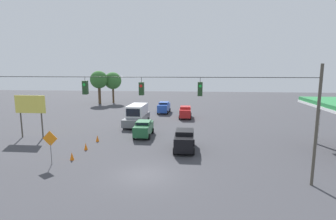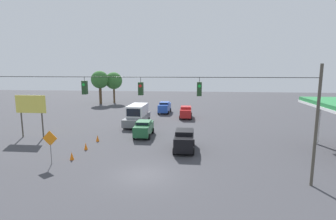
{
  "view_description": "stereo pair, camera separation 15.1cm",
  "coord_description": "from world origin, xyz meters",
  "px_view_note": "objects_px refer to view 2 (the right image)",
  "views": [
    {
      "loc": [
        -3.49,
        18.34,
        7.95
      ],
      "look_at": [
        -0.98,
        -8.47,
        3.6
      ],
      "focal_mm": 28.0,
      "sensor_mm": 36.0,
      "label": 1
    },
    {
      "loc": [
        -3.64,
        18.33,
        7.95
      ],
      "look_at": [
        -0.98,
        -8.47,
        3.6
      ],
      "focal_mm": 28.0,
      "sensor_mm": 36.0,
      "label": 2
    }
  ],
  "objects_px": {
    "traffic_cone_second": "(86,146)",
    "sedan_blue_withflow_deep": "(165,107)",
    "sedan_red_oncoming_deep": "(186,112)",
    "roadside_billboard": "(31,107)",
    "sedan_black_crossing_near": "(184,139)",
    "tree_horizon_right": "(114,81)",
    "traffic_cone_third": "(98,138)",
    "work_zone_sign": "(50,141)",
    "traffic_cone_nearest": "(72,156)",
    "overhead_signal_span": "(141,111)",
    "box_truck_grey_withflow_far": "(137,115)",
    "tree_horizon_left": "(100,80)",
    "sedan_green_withflow_mid": "(144,128)"
  },
  "relations": [
    {
      "from": "sedan_green_withflow_mid",
      "to": "overhead_signal_span",
      "type": "bearing_deg",
      "value": 100.25
    },
    {
      "from": "tree_horizon_left",
      "to": "tree_horizon_right",
      "type": "bearing_deg",
      "value": -143.89
    },
    {
      "from": "box_truck_grey_withflow_far",
      "to": "sedan_blue_withflow_deep",
      "type": "height_order",
      "value": "box_truck_grey_withflow_far"
    },
    {
      "from": "box_truck_grey_withflow_far",
      "to": "overhead_signal_span",
      "type": "bearing_deg",
      "value": 103.27
    },
    {
      "from": "traffic_cone_second",
      "to": "roadside_billboard",
      "type": "height_order",
      "value": "roadside_billboard"
    },
    {
      "from": "traffic_cone_third",
      "to": "work_zone_sign",
      "type": "distance_m",
      "value": 7.28
    },
    {
      "from": "sedan_green_withflow_mid",
      "to": "traffic_cone_second",
      "type": "distance_m",
      "value": 7.37
    },
    {
      "from": "traffic_cone_second",
      "to": "roadside_billboard",
      "type": "bearing_deg",
      "value": -25.96
    },
    {
      "from": "overhead_signal_span",
      "to": "sedan_red_oncoming_deep",
      "type": "height_order",
      "value": "overhead_signal_span"
    },
    {
      "from": "sedan_blue_withflow_deep",
      "to": "roadside_billboard",
      "type": "height_order",
      "value": "roadside_billboard"
    },
    {
      "from": "tree_horizon_left",
      "to": "tree_horizon_right",
      "type": "height_order",
      "value": "tree_horizon_left"
    },
    {
      "from": "sedan_red_oncoming_deep",
      "to": "traffic_cone_third",
      "type": "xyz_separation_m",
      "value": [
        9.17,
        14.47,
        -0.63
      ]
    },
    {
      "from": "overhead_signal_span",
      "to": "tree_horizon_left",
      "type": "bearing_deg",
      "value": -66.12
    },
    {
      "from": "overhead_signal_span",
      "to": "box_truck_grey_withflow_far",
      "type": "xyz_separation_m",
      "value": [
        4.24,
        -17.99,
        -3.62
      ]
    },
    {
      "from": "traffic_cone_nearest",
      "to": "traffic_cone_third",
      "type": "relative_size",
      "value": 1.0
    },
    {
      "from": "sedan_green_withflow_mid",
      "to": "sedan_blue_withflow_deep",
      "type": "xyz_separation_m",
      "value": [
        -0.63,
        -16.15,
        0.07
      ]
    },
    {
      "from": "work_zone_sign",
      "to": "overhead_signal_span",
      "type": "bearing_deg",
      "value": 165.33
    },
    {
      "from": "box_truck_grey_withflow_far",
      "to": "sedan_blue_withflow_deep",
      "type": "bearing_deg",
      "value": -105.46
    },
    {
      "from": "overhead_signal_span",
      "to": "traffic_cone_nearest",
      "type": "xyz_separation_m",
      "value": [
        6.88,
        -3.23,
        -4.65
      ]
    },
    {
      "from": "box_truck_grey_withflow_far",
      "to": "work_zone_sign",
      "type": "height_order",
      "value": "work_zone_sign"
    },
    {
      "from": "sedan_black_crossing_near",
      "to": "sedan_red_oncoming_deep",
      "type": "distance_m",
      "value": 16.52
    },
    {
      "from": "roadside_billboard",
      "to": "tree_horizon_right",
      "type": "bearing_deg",
      "value": -90.62
    },
    {
      "from": "traffic_cone_second",
      "to": "overhead_signal_span",
      "type": "bearing_deg",
      "value": 138.12
    },
    {
      "from": "sedan_black_crossing_near",
      "to": "tree_horizon_right",
      "type": "relative_size",
      "value": 0.65
    },
    {
      "from": "traffic_cone_nearest",
      "to": "overhead_signal_span",
      "type": "bearing_deg",
      "value": 154.8
    },
    {
      "from": "work_zone_sign",
      "to": "sedan_black_crossing_near",
      "type": "bearing_deg",
      "value": -155.75
    },
    {
      "from": "sedan_black_crossing_near",
      "to": "tree_horizon_right",
      "type": "height_order",
      "value": "tree_horizon_right"
    },
    {
      "from": "traffic_cone_second",
      "to": "work_zone_sign",
      "type": "xyz_separation_m",
      "value": [
        1.29,
        4.0,
        1.64
      ]
    },
    {
      "from": "overhead_signal_span",
      "to": "traffic_cone_second",
      "type": "bearing_deg",
      "value": -41.88
    },
    {
      "from": "traffic_cone_third",
      "to": "work_zone_sign",
      "type": "bearing_deg",
      "value": 78.92
    },
    {
      "from": "traffic_cone_third",
      "to": "overhead_signal_span",
      "type": "bearing_deg",
      "value": 126.61
    },
    {
      "from": "traffic_cone_nearest",
      "to": "tree_horizon_left",
      "type": "relative_size",
      "value": 0.1
    },
    {
      "from": "box_truck_grey_withflow_far",
      "to": "work_zone_sign",
      "type": "xyz_separation_m",
      "value": [
        3.87,
        15.86,
        0.6
      ]
    },
    {
      "from": "work_zone_sign",
      "to": "traffic_cone_third",
      "type": "bearing_deg",
      "value": -101.08
    },
    {
      "from": "sedan_green_withflow_mid",
      "to": "sedan_blue_withflow_deep",
      "type": "relative_size",
      "value": 0.99
    },
    {
      "from": "sedan_red_oncoming_deep",
      "to": "tree_horizon_left",
      "type": "height_order",
      "value": "tree_horizon_left"
    },
    {
      "from": "traffic_cone_nearest",
      "to": "tree_horizon_right",
      "type": "relative_size",
      "value": 0.1
    },
    {
      "from": "box_truck_grey_withflow_far",
      "to": "sedan_black_crossing_near",
      "type": "height_order",
      "value": "box_truck_grey_withflow_far"
    },
    {
      "from": "traffic_cone_nearest",
      "to": "sedan_red_oncoming_deep",
      "type": "bearing_deg",
      "value": -114.59
    },
    {
      "from": "traffic_cone_nearest",
      "to": "work_zone_sign",
      "type": "xyz_separation_m",
      "value": [
        1.23,
        1.11,
        1.64
      ]
    },
    {
      "from": "overhead_signal_span",
      "to": "roadside_billboard",
      "type": "relative_size",
      "value": 4.84
    },
    {
      "from": "sedan_red_oncoming_deep",
      "to": "roadside_billboard",
      "type": "xyz_separation_m",
      "value": [
        17.19,
        13.56,
        2.54
      ]
    },
    {
      "from": "overhead_signal_span",
      "to": "box_truck_grey_withflow_far",
      "type": "bearing_deg",
      "value": -76.73
    },
    {
      "from": "sedan_red_oncoming_deep",
      "to": "sedan_black_crossing_near",
      "type": "bearing_deg",
      "value": 91.29
    },
    {
      "from": "work_zone_sign",
      "to": "tree_horizon_right",
      "type": "bearing_deg",
      "value": -80.55
    },
    {
      "from": "traffic_cone_second",
      "to": "sedan_blue_withflow_deep",
      "type": "bearing_deg",
      "value": -103.74
    },
    {
      "from": "sedan_black_crossing_near",
      "to": "roadside_billboard",
      "type": "height_order",
      "value": "roadside_billboard"
    },
    {
      "from": "box_truck_grey_withflow_far",
      "to": "traffic_cone_third",
      "type": "distance_m",
      "value": 9.31
    },
    {
      "from": "tree_horizon_left",
      "to": "sedan_blue_withflow_deep",
      "type": "bearing_deg",
      "value": 146.0
    },
    {
      "from": "sedan_blue_withflow_deep",
      "to": "work_zone_sign",
      "type": "xyz_separation_m",
      "value": [
        6.62,
        25.79,
        0.96
      ]
    }
  ]
}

